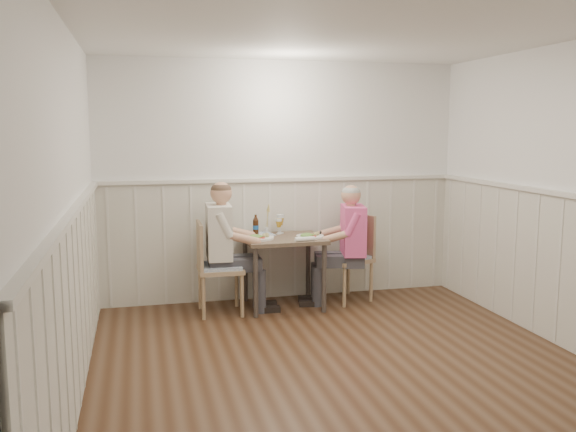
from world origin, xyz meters
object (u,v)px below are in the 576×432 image
at_px(dining_table, 283,247).
at_px(diner_cream, 223,257).
at_px(beer_bottle, 256,226).
at_px(grass_vase, 266,220).
at_px(man_in_pink, 349,254).
at_px(chair_left, 214,264).
at_px(chair_right, 351,254).

xyz_separation_m(dining_table, diner_cream, (-0.64, -0.05, -0.07)).
xyz_separation_m(beer_bottle, grass_vase, (0.13, 0.05, 0.05)).
xyz_separation_m(dining_table, beer_bottle, (-0.26, 0.18, 0.21)).
bearing_deg(man_in_pink, dining_table, 175.78).
bearing_deg(chair_left, diner_cream, 12.94).
distance_m(chair_right, man_in_pink, 0.16).
relative_size(diner_cream, beer_bottle, 6.22).
relative_size(chair_right, chair_left, 1.00).
height_order(chair_left, diner_cream, diner_cream).
xyz_separation_m(chair_right, diner_cream, (-1.42, -0.14, 0.06)).
distance_m(diner_cream, beer_bottle, 0.52).
bearing_deg(beer_bottle, grass_vase, 21.98).
height_order(diner_cream, beer_bottle, diner_cream).
height_order(dining_table, chair_right, chair_right).
height_order(chair_right, chair_left, chair_left).
height_order(dining_table, beer_bottle, beer_bottle).
bearing_deg(man_in_pink, diner_cream, 179.79).
relative_size(man_in_pink, diner_cream, 0.95).
distance_m(man_in_pink, diner_cream, 1.35).
xyz_separation_m(chair_right, beer_bottle, (-1.04, 0.09, 0.34)).
bearing_deg(chair_left, man_in_pink, 0.66).
bearing_deg(diner_cream, grass_vase, 28.71).
height_order(man_in_pink, beer_bottle, man_in_pink).
xyz_separation_m(dining_table, grass_vase, (-0.13, 0.23, 0.26)).
relative_size(chair_right, beer_bottle, 4.28).
distance_m(chair_left, beer_bottle, 0.63).
height_order(dining_table, man_in_pink, man_in_pink).
bearing_deg(chair_right, dining_table, -173.60).
relative_size(chair_right, diner_cream, 0.69).
relative_size(beer_bottle, grass_vase, 0.65).
relative_size(dining_table, chair_right, 0.86).
height_order(man_in_pink, grass_vase, man_in_pink).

